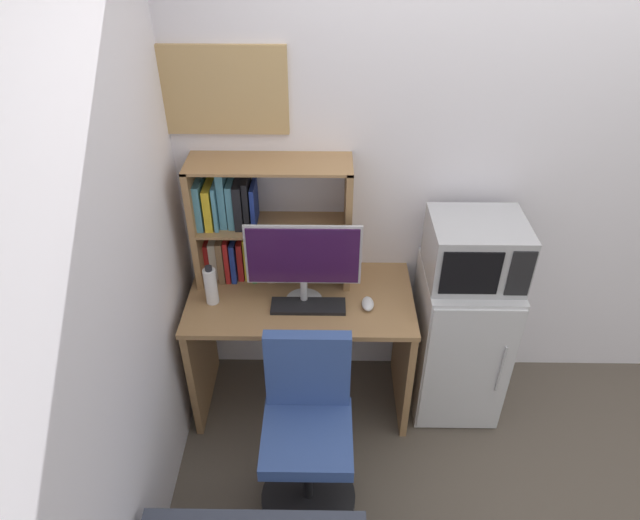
{
  "coord_description": "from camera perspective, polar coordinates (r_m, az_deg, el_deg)",
  "views": [
    {
      "loc": [
        -0.84,
        -2.55,
        2.58
      ],
      "look_at": [
        -0.87,
        -0.33,
        1.02
      ],
      "focal_mm": 31.51,
      "sensor_mm": 36.0,
      "label": 1
    }
  ],
  "objects": [
    {
      "name": "keyboard",
      "position": [
        2.81,
        -1.2,
        -4.71
      ],
      "size": [
        0.37,
        0.12,
        0.02
      ],
      "primitive_type": "cube",
      "color": "black",
      "rests_on": "desk"
    },
    {
      "name": "hutch_bookshelf",
      "position": [
        2.88,
        -7.15,
        3.68
      ],
      "size": [
        0.79,
        0.26,
        0.67
      ],
      "color": "#997047",
      "rests_on": "desk"
    },
    {
      "name": "computer_mouse",
      "position": [
        2.82,
        4.87,
        -4.45
      ],
      "size": [
        0.06,
        0.11,
        0.04
      ],
      "primitive_type": "ellipsoid",
      "color": "silver",
      "rests_on": "desk"
    },
    {
      "name": "monitor",
      "position": [
        2.69,
        -1.71,
        0.03
      ],
      "size": [
        0.56,
        0.19,
        0.45
      ],
      "color": "#B7B7BC",
      "rests_on": "desk"
    },
    {
      "name": "microwave",
      "position": [
        2.84,
        15.53,
        1.0
      ],
      "size": [
        0.46,
        0.4,
        0.31
      ],
      "color": "#ADADB2",
      "rests_on": "mini_fridge"
    },
    {
      "name": "wall_corkboard",
      "position": [
        2.71,
        -9.68,
        16.58
      ],
      "size": [
        0.58,
        0.02,
        0.41
      ],
      "primitive_type": "cube",
      "color": "tan"
    },
    {
      "name": "desk",
      "position": [
        3.04,
        -1.89,
        -7.25
      ],
      "size": [
        1.16,
        0.61,
        0.77
      ],
      "color": "#997047",
      "rests_on": "ground_plane"
    },
    {
      "name": "desk_chair",
      "position": [
        2.71,
        -1.25,
        -17.4
      ],
      "size": [
        0.46,
        0.46,
        0.94
      ],
      "color": "black",
      "rests_on": "ground_plane"
    },
    {
      "name": "wall_left",
      "position": [
        1.77,
        -26.73,
        -16.17
      ],
      "size": [
        0.04,
        4.4,
        2.6
      ],
      "primitive_type": "cube",
      "color": "silver",
      "rests_on": "ground_plane"
    },
    {
      "name": "mini_fridge",
      "position": [
        3.2,
        13.87,
        -7.91
      ],
      "size": [
        0.46,
        0.52,
        0.89
      ],
      "color": "silver",
      "rests_on": "ground_plane"
    },
    {
      "name": "wall_back",
      "position": [
        3.12,
        24.37,
        7.81
      ],
      "size": [
        6.4,
        0.04,
        2.6
      ],
      "primitive_type": "cube",
      "color": "silver",
      "rests_on": "ground_plane"
    },
    {
      "name": "water_bottle",
      "position": [
        2.84,
        -11.03,
        -2.58
      ],
      "size": [
        0.06,
        0.06,
        0.22
      ],
      "color": "silver",
      "rests_on": "desk"
    }
  ]
}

